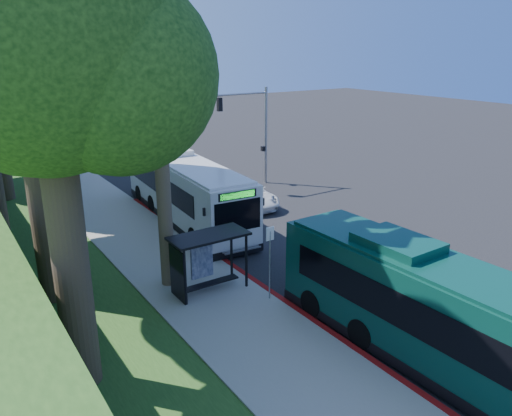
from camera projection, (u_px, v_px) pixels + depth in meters
ground at (298, 236)px, 26.87m from camera, size 140.00×140.00×0.00m
sidewalk at (174, 267)px, 23.01m from camera, size 4.50×70.00×0.12m
red_curb at (264, 287)px, 21.06m from camera, size 0.25×30.00×0.13m
grass_verge at (21, 259)px, 23.97m from camera, size 8.00×70.00×0.06m
bus_shelter at (202, 252)px, 20.23m from camera, size 3.20×1.51×2.55m
stop_sign_pole at (270, 253)px, 19.43m from camera, size 0.35×0.06×3.17m
traffic_signal_pole at (254, 124)px, 35.39m from camera, size 4.10×0.30×7.00m
tree_0 at (18, 2)px, 16.84m from camera, size 8.40×8.00×15.70m
tree_6 at (48, 49)px, 12.29m from camera, size 7.56×7.20×13.74m
white_bus at (185, 188)px, 28.92m from camera, size 3.64×13.18×3.88m
teal_bus at (443, 315)px, 15.45m from camera, size 2.99×12.72×3.78m
pickup at (249, 194)px, 31.80m from camera, size 3.11×5.49×1.45m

